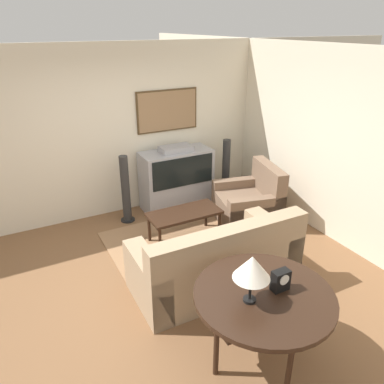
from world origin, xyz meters
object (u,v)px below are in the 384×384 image
at_px(mantel_clock, 281,280).
at_px(armchair, 249,204).
at_px(couch, 216,262).
at_px(coffee_table, 184,215).
at_px(console_table, 264,299).
at_px(tv, 176,179).
at_px(speaker_tower_right, 226,171).
at_px(speaker_tower_left, 126,191).
at_px(table_lamp, 252,268).

bearing_deg(mantel_clock, armchair, 59.31).
relative_size(couch, coffee_table, 1.87).
bearing_deg(armchair, console_table, -20.18).
xyz_separation_m(tv, speaker_tower_right, (0.93, -0.09, 0.01)).
xyz_separation_m(couch, armchair, (1.30, 1.14, -0.02)).
height_order(couch, speaker_tower_right, speaker_tower_right).
distance_m(couch, mantel_clock, 1.30).
relative_size(couch, speaker_tower_left, 1.78).
xyz_separation_m(tv, console_table, (-0.75, -3.33, 0.21)).
bearing_deg(tv, speaker_tower_right, -5.76).
xyz_separation_m(tv, coffee_table, (-0.38, -1.05, -0.11)).
xyz_separation_m(couch, speaker_tower_left, (-0.41, 2.08, 0.19)).
distance_m(couch, speaker_tower_left, 2.13).
bearing_deg(coffee_table, speaker_tower_right, 36.18).
relative_size(armchair, coffee_table, 1.05).
height_order(coffee_table, speaker_tower_left, speaker_tower_left).
xyz_separation_m(couch, coffee_table, (0.14, 1.12, 0.08)).
relative_size(table_lamp, mantel_clock, 2.31).
xyz_separation_m(couch, console_table, (-0.23, -1.15, 0.40)).
relative_size(console_table, speaker_tower_right, 1.12).
xyz_separation_m(armchair, mantel_clock, (-1.37, -2.31, 0.59)).
distance_m(tv, coffee_table, 1.13).
relative_size(tv, speaker_tower_left, 1.08).
xyz_separation_m(console_table, speaker_tower_left, (-0.19, 3.24, -0.21)).
xyz_separation_m(armchair, table_lamp, (-1.70, -2.31, 0.82)).
xyz_separation_m(armchair, speaker_tower_left, (-1.71, 0.94, 0.21)).
xyz_separation_m(console_table, table_lamp, (-0.17, -0.01, 0.40)).
relative_size(console_table, table_lamp, 2.78).
height_order(console_table, mantel_clock, mantel_clock).
height_order(couch, console_table, couch).
bearing_deg(tv, mantel_clock, -100.06).
bearing_deg(console_table, speaker_tower_right, 62.58).
height_order(table_lamp, speaker_tower_left, table_lamp).
bearing_deg(armchair, coffee_table, -75.50).
relative_size(coffee_table, speaker_tower_left, 0.95).
bearing_deg(armchair, speaker_tower_left, -105.35).
bearing_deg(speaker_tower_left, armchair, -28.76).
bearing_deg(coffee_table, mantel_clock, -95.27).
distance_m(armchair, console_table, 2.79).
bearing_deg(speaker_tower_left, tv, 5.76).
relative_size(couch, armchair, 1.78).
bearing_deg(speaker_tower_right, console_table, -117.42).
xyz_separation_m(console_table, speaker_tower_right, (1.68, 3.24, -0.21)).
relative_size(armchair, table_lamp, 2.48).
height_order(mantel_clock, speaker_tower_right, speaker_tower_right).
bearing_deg(speaker_tower_left, speaker_tower_right, 0.00).
distance_m(tv, table_lamp, 3.52).
bearing_deg(couch, console_table, 79.39).
bearing_deg(speaker_tower_left, couch, -78.80).
xyz_separation_m(table_lamp, speaker_tower_right, (1.85, 3.25, -0.61)).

